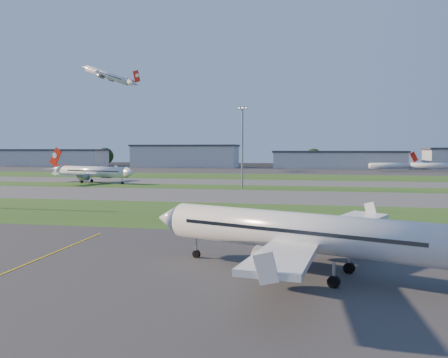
% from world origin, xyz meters
% --- Properties ---
extents(grass_strip_a, '(300.00, 34.00, 0.01)m').
position_xyz_m(grass_strip_a, '(0.00, 52.00, 0.01)').
color(grass_strip_a, '#2A4E1A').
rests_on(grass_strip_a, ground).
extents(taxiway_a, '(300.00, 32.00, 0.01)m').
position_xyz_m(taxiway_a, '(0.00, 85.00, 0.01)').
color(taxiway_a, '#515154').
rests_on(taxiway_a, ground).
extents(grass_strip_b, '(300.00, 18.00, 0.01)m').
position_xyz_m(grass_strip_b, '(0.00, 110.00, 0.01)').
color(grass_strip_b, '#2A4E1A').
rests_on(grass_strip_b, ground).
extents(taxiway_b, '(300.00, 26.00, 0.01)m').
position_xyz_m(taxiway_b, '(0.00, 132.00, 0.01)').
color(taxiway_b, '#515154').
rests_on(taxiway_b, ground).
extents(grass_strip_c, '(300.00, 40.00, 0.01)m').
position_xyz_m(grass_strip_c, '(0.00, 165.00, 0.01)').
color(grass_strip_c, '#2A4E1A').
rests_on(grass_strip_c, ground).
extents(apron_far, '(400.00, 80.00, 0.01)m').
position_xyz_m(apron_far, '(0.00, 225.00, 0.01)').
color(apron_far, '#333335').
rests_on(apron_far, ground).
extents(airliner_parked, '(36.38, 30.78, 11.86)m').
position_xyz_m(airliner_parked, '(35.24, 14.10, 4.16)').
color(airliner_parked, white).
rests_on(airliner_parked, ground).
extents(airliner_taxiing, '(36.55, 30.71, 11.68)m').
position_xyz_m(airliner_taxiing, '(-41.54, 118.31, 4.10)').
color(airliner_taxiing, white).
rests_on(airliner_taxiing, ground).
extents(airliner_departing, '(35.78, 30.27, 11.16)m').
position_xyz_m(airliner_departing, '(-79.66, 212.42, 55.29)').
color(airliner_departing, white).
extents(mini_jet_near, '(27.62, 11.42, 9.48)m').
position_xyz_m(mini_jet_near, '(81.62, 222.60, 3.28)').
color(mini_jet_near, white).
rests_on(mini_jet_near, ground).
extents(mini_jet_far, '(28.61, 3.55, 9.48)m').
position_xyz_m(mini_jet_far, '(104.10, 226.09, 3.28)').
color(mini_jet_far, white).
rests_on(mini_jet_far, ground).
extents(light_mast_centre, '(3.20, 0.70, 25.80)m').
position_xyz_m(light_mast_centre, '(15.00, 108.00, 14.81)').
color(light_mast_centre, gray).
rests_on(light_mast_centre, ground).
extents(hangar_far_west, '(91.80, 23.00, 12.20)m').
position_xyz_m(hangar_far_west, '(-150.00, 255.00, 6.14)').
color(hangar_far_west, '#A9ADB2').
rests_on(hangar_far_west, ground).
extents(hangar_west, '(71.40, 23.00, 15.20)m').
position_xyz_m(hangar_west, '(-45.00, 255.00, 7.64)').
color(hangar_west, '#A9ADB2').
rests_on(hangar_west, ground).
extents(hangar_east, '(81.60, 23.00, 11.20)m').
position_xyz_m(hangar_east, '(55.00, 255.00, 5.64)').
color(hangar_east, '#A9ADB2').
rests_on(hangar_east, ground).
extents(tree_far_west, '(11.00, 11.00, 12.00)m').
position_xyz_m(tree_far_west, '(-190.00, 268.00, 6.49)').
color(tree_far_west, black).
rests_on(tree_far_west, ground).
extents(tree_west, '(12.10, 12.10, 13.20)m').
position_xyz_m(tree_west, '(-110.00, 270.00, 7.14)').
color(tree_west, black).
rests_on(tree_west, ground).
extents(tree_mid_west, '(9.90, 9.90, 10.80)m').
position_xyz_m(tree_mid_west, '(-20.00, 266.00, 5.84)').
color(tree_mid_west, black).
rests_on(tree_mid_west, ground).
extents(tree_mid_east, '(11.55, 11.55, 12.60)m').
position_xyz_m(tree_mid_east, '(40.00, 269.00, 6.81)').
color(tree_mid_east, black).
rests_on(tree_mid_east, ground).
extents(tree_east, '(10.45, 10.45, 11.40)m').
position_xyz_m(tree_east, '(115.00, 267.00, 6.16)').
color(tree_east, black).
rests_on(tree_east, ground).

